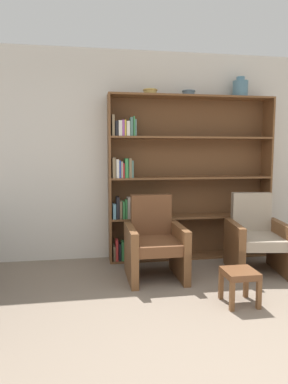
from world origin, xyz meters
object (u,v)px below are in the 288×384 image
at_px(bookshelf, 177,182).
at_px(armchair_leather, 154,243).
at_px(vase_tall, 240,88).
at_px(armchair_cushioned, 256,238).
at_px(bowl_sage, 150,92).
at_px(bowl_olive, 189,93).
at_px(footstool, 240,277).

height_order(bookshelf, armchair_leather, bookshelf).
relative_size(vase_tall, armchair_cushioned, 0.28).
bearing_deg(bowl_sage, armchair_leather, -95.72).
distance_m(vase_tall, armchair_cushioned, 1.99).
height_order(bowl_sage, armchair_leather, bowl_sage).
bearing_deg(vase_tall, armchair_leather, -153.26).
distance_m(bowl_olive, vase_tall, 0.72).
relative_size(vase_tall, footstool, 0.80).
bearing_deg(bowl_olive, bowl_sage, 180.00).
bearing_deg(bowl_olive, vase_tall, 0.00).
bearing_deg(footstool, bookshelf, 98.05).
relative_size(bowl_olive, armchair_leather, 0.19).
bearing_deg(armchair_leather, bowl_olive, -131.80).
xyz_separation_m(armchair_cushioned, footstool, (-0.60, -0.85, -0.14)).
bearing_deg(footstool, armchair_leather, 127.54).
distance_m(bowl_sage, footstool, 2.52).
distance_m(armchair_leather, armchair_cushioned, 1.25).
distance_m(bowl_sage, vase_tall, 1.22).
height_order(bowl_sage, footstool, bowl_sage).
relative_size(bowl_sage, armchair_leather, 0.20).
distance_m(bowl_sage, armchair_cushioned, 2.25).
relative_size(bookshelf, bowl_sage, 11.69).
relative_size(bowl_olive, armchair_cushioned, 0.19).
xyz_separation_m(armchair_leather, armchair_cushioned, (1.25, -0.00, 0.00)).
xyz_separation_m(bowl_sage, vase_tall, (1.22, 0.00, 0.07)).
bearing_deg(bookshelf, armchair_leather, -122.93).
height_order(vase_tall, armchair_leather, vase_tall).
bearing_deg(bowl_olive, footstool, -86.98).
height_order(armchair_leather, armchair_cushioned, same).
bearing_deg(armchair_leather, bookshelf, -123.22).
relative_size(armchair_cushioned, footstool, 2.82).
distance_m(bowl_olive, armchair_leather, 2.00).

